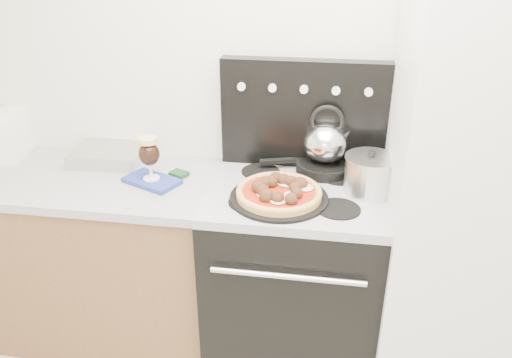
% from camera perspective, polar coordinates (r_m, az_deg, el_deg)
% --- Properties ---
extents(room_shell, '(3.52, 3.01, 2.52)m').
position_cam_1_polar(room_shell, '(1.25, -1.78, -5.76)').
color(room_shell, beige).
rests_on(room_shell, ground).
extents(base_cabinet, '(1.45, 0.60, 0.86)m').
position_cam_1_polar(base_cabinet, '(2.74, -19.66, -8.37)').
color(base_cabinet, brown).
rests_on(base_cabinet, ground).
extents(countertop, '(1.48, 0.63, 0.04)m').
position_cam_1_polar(countertop, '(2.52, -21.18, 0.12)').
color(countertop, '#A9A9AF').
rests_on(countertop, base_cabinet).
extents(stove_body, '(0.76, 0.65, 0.88)m').
position_cam_1_polar(stove_body, '(2.43, 4.25, -11.31)').
color(stove_body, black).
rests_on(stove_body, ground).
extents(cooktop, '(0.76, 0.65, 0.04)m').
position_cam_1_polar(cooktop, '(2.18, 4.64, -1.65)').
color(cooktop, '#ADADB2').
rests_on(cooktop, stove_body).
extents(backguard, '(0.76, 0.08, 0.50)m').
position_cam_1_polar(backguard, '(2.32, 5.44, 7.40)').
color(backguard, black).
rests_on(backguard, cooktop).
extents(fridge, '(0.64, 0.68, 1.90)m').
position_cam_1_polar(fridge, '(2.21, 23.07, -1.98)').
color(fridge, silver).
rests_on(fridge, ground).
extents(foil_sheet, '(0.35, 0.26, 0.07)m').
position_cam_1_polar(foil_sheet, '(2.57, -16.54, 2.60)').
color(foil_sheet, silver).
rests_on(foil_sheet, countertop).
extents(oven_mitt, '(0.29, 0.23, 0.02)m').
position_cam_1_polar(oven_mitt, '(2.31, -11.81, -0.21)').
color(oven_mitt, '#273798').
rests_on(oven_mitt, countertop).
extents(beer_glass, '(0.11, 0.11, 0.20)m').
position_cam_1_polar(beer_glass, '(2.26, -12.07, 2.34)').
color(beer_glass, black).
rests_on(beer_glass, oven_mitt).
extents(pizza_pan, '(0.45, 0.45, 0.01)m').
position_cam_1_polar(pizza_pan, '(2.08, 2.64, -2.13)').
color(pizza_pan, black).
rests_on(pizza_pan, cooktop).
extents(pizza, '(0.36, 0.36, 0.05)m').
position_cam_1_polar(pizza, '(2.07, 2.65, -1.35)').
color(pizza, '#EDC077').
rests_on(pizza, pizza_pan).
extents(skillet, '(0.33, 0.33, 0.05)m').
position_cam_1_polar(skillet, '(2.34, 7.79, 1.41)').
color(skillet, black).
rests_on(skillet, cooktop).
extents(tea_kettle, '(0.26, 0.26, 0.23)m').
position_cam_1_polar(tea_kettle, '(2.29, 8.00, 4.55)').
color(tea_kettle, silver).
rests_on(tea_kettle, skillet).
extents(stock_pot, '(0.27, 0.27, 0.15)m').
position_cam_1_polar(stock_pot, '(2.16, 12.86, 0.39)').
color(stock_pot, silver).
rests_on(stock_pot, cooktop).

